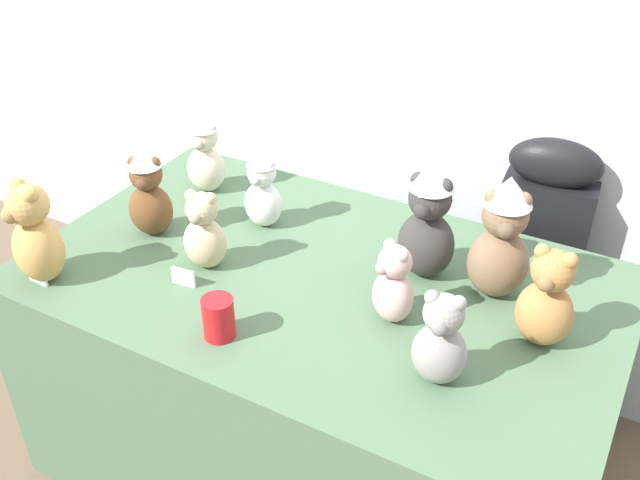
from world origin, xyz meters
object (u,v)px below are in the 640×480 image
Objects in this scene: teddy_bear_charcoal at (428,222)px; teddy_bear_honey at (35,236)px; party_cup_red at (218,318)px; instrument_case at (532,280)px; teddy_bear_blush at (393,285)px; teddy_bear_snow at (262,188)px; teddy_bear_chestnut at (148,192)px; teddy_bear_caramel at (547,300)px; teddy_bear_mocha at (502,239)px; teddy_bear_sand at (204,232)px; teddy_bear_cream at (205,153)px; display_table at (320,377)px; teddy_bear_ash at (440,341)px.

teddy_bear_honey is (-0.90, -0.53, -0.03)m from teddy_bear_charcoal.
instrument_case is at bearing 59.56° from party_cup_red.
teddy_bear_blush is at bearing 37.74° from party_cup_red.
teddy_bear_snow is at bearing 110.83° from party_cup_red.
teddy_bear_caramel is at bearing -21.67° from teddy_bear_chestnut.
teddy_bear_sand is (-0.75, -0.27, -0.06)m from teddy_bear_mocha.
party_cup_red is at bearing -147.22° from teddy_bear_caramel.
teddy_bear_honey is at bearing -144.29° from instrument_case.
teddy_bear_cream is 0.82m from teddy_bear_charcoal.
display_table is 0.59m from teddy_bear_sand.
teddy_bear_blush is at bearing 130.97° from teddy_bear_ash.
teddy_bear_sand is (0.36, 0.27, -0.03)m from teddy_bear_honey.
teddy_bear_ash is 0.82× the size of teddy_bear_honey.
teddy_bear_chestnut is at bearing 160.58° from teddy_bear_ash.
teddy_bear_chestnut is 0.83× the size of teddy_bear_charcoal.
teddy_bear_charcoal is at bearing 122.78° from teddy_bear_blush.
teddy_bear_cream is at bearing 154.72° from teddy_bear_mocha.
display_table is 4.72× the size of teddy_bear_charcoal.
teddy_bear_charcoal is (0.24, 0.15, 0.55)m from display_table.
teddy_bear_blush is 0.76× the size of teddy_bear_honey.
teddy_bear_caramel is at bearing -12.35° from teddy_bear_snow.
party_cup_red is (-0.10, -0.34, 0.44)m from display_table.
teddy_bear_honey is at bearing -176.33° from party_cup_red.
instrument_case is 3.57× the size of teddy_bear_chestnut.
instrument_case is 3.46× the size of teddy_bear_honey.
teddy_bear_cream is 0.45m from teddy_bear_sand.
instrument_case is 3.81× the size of teddy_bear_caramel.
teddy_bear_mocha reaches higher than teddy_bear_charcoal.
teddy_bear_mocha is 1.01m from teddy_bear_chestnut.
teddy_bear_blush is at bearing -16.17° from display_table.
teddy_bear_cream is at bearing 145.36° from teddy_bear_ash.
teddy_bear_charcoal is (-0.00, 0.22, 0.06)m from teddy_bear_blush.
display_table is 0.92m from teddy_bear_honey.
teddy_bear_ash is 1.10m from teddy_bear_honey.
teddy_bear_mocha is at bearing -3.69° from teddy_bear_snow.
instrument_case reaches higher than teddy_bear_sand.
teddy_bear_honey is at bearing -129.06° from teddy_bear_snow.
teddy_bear_mocha is 0.21m from teddy_bear_caramel.
teddy_bear_honey is 0.57m from party_cup_red.
teddy_bear_mocha is 1.22× the size of teddy_bear_chestnut.
teddy_bear_mocha is 0.73m from teddy_bear_snow.
teddy_bear_chestnut is 0.80m from teddy_bear_blush.
display_table is 5.86× the size of teddy_bear_cream.
teddy_bear_cream is 0.76m from party_cup_red.
teddy_bear_blush is at bearing -36.52° from teddy_bear_cream.
display_table is 0.73m from teddy_bear_mocha.
instrument_case is (0.47, 0.62, 0.14)m from display_table.
teddy_bear_caramel is 0.91m from teddy_bear_sand.
instrument_case is at bearing 67.22° from teddy_bear_mocha.
display_table is at bearing -172.44° from teddy_bear_caramel.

